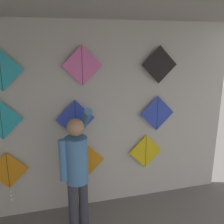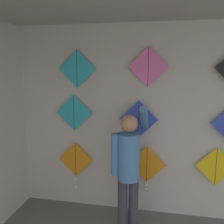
% 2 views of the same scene
% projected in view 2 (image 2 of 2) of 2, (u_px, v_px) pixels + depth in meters
% --- Properties ---
extents(back_panel, '(4.67, 0.06, 2.80)m').
position_uv_depth(back_panel, '(146.00, 122.00, 3.65)').
color(back_panel, beige).
rests_on(back_panel, ground).
extents(shopkeeper, '(0.43, 0.64, 1.73)m').
position_uv_depth(shopkeeper, '(129.00, 165.00, 3.15)').
color(shopkeeper, '#383842').
rests_on(shopkeeper, ground).
extents(kite_0, '(0.55, 0.04, 0.76)m').
position_uv_depth(kite_0, '(76.00, 162.00, 3.89)').
color(kite_0, orange).
extents(kite_1, '(0.55, 0.04, 0.69)m').
position_uv_depth(kite_1, '(147.00, 166.00, 3.68)').
color(kite_1, orange).
extents(kite_2, '(0.55, 0.01, 0.55)m').
position_uv_depth(kite_2, '(216.00, 167.00, 3.48)').
color(kite_2, yellow).
extents(kite_3, '(0.55, 0.01, 0.55)m').
position_uv_depth(kite_3, '(74.00, 113.00, 3.75)').
color(kite_3, '#28B2C6').
extents(kite_4, '(0.55, 0.01, 0.55)m').
position_uv_depth(kite_4, '(138.00, 119.00, 3.58)').
color(kite_4, blue).
extents(kite_6, '(0.55, 0.01, 0.55)m').
position_uv_depth(kite_6, '(77.00, 69.00, 3.62)').
color(kite_6, '#28B2C6').
extents(kite_7, '(0.55, 0.01, 0.55)m').
position_uv_depth(kite_7, '(148.00, 67.00, 3.42)').
color(kite_7, pink).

